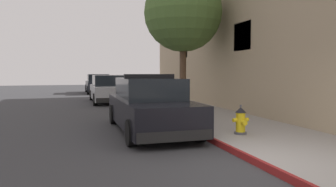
% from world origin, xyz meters
% --- Properties ---
extents(ground_plane, '(29.15, 60.00, 0.20)m').
position_xyz_m(ground_plane, '(-4.45, 10.00, -0.10)').
color(ground_plane, '#353538').
extents(sidewalk_pavement, '(3.09, 60.00, 0.14)m').
position_xyz_m(sidewalk_pavement, '(1.55, 10.00, 0.07)').
color(sidewalk_pavement, gray).
rests_on(sidewalk_pavement, ground).
extents(curb_painted_edge, '(0.08, 60.00, 0.14)m').
position_xyz_m(curb_painted_edge, '(-0.04, 10.00, 0.07)').
color(curb_painted_edge, maroon).
rests_on(curb_painted_edge, ground).
extents(storefront_building, '(5.72, 24.80, 6.07)m').
position_xyz_m(storefront_building, '(5.83, 6.35, 3.04)').
color(storefront_building, tan).
rests_on(storefront_building, ground).
extents(police_cruiser, '(1.94, 4.84, 1.68)m').
position_xyz_m(police_cruiser, '(-1.13, 4.19, 0.74)').
color(police_cruiser, black).
rests_on(police_cruiser, ground).
extents(parked_car_silver_ahead, '(1.94, 4.84, 1.56)m').
position_xyz_m(parked_car_silver_ahead, '(-1.32, 13.74, 0.74)').
color(parked_car_silver_ahead, '#B2B5BA').
rests_on(parked_car_silver_ahead, ground).
extents(parked_car_dark_far, '(1.94, 4.84, 1.56)m').
position_xyz_m(parked_car_dark_far, '(-1.27, 22.21, 0.74)').
color(parked_car_dark_far, black).
rests_on(parked_car_dark_far, ground).
extents(fire_hydrant, '(0.44, 0.40, 0.76)m').
position_xyz_m(fire_hydrant, '(0.85, 2.41, 0.49)').
color(fire_hydrant, '#4C4C51').
rests_on(fire_hydrant, sidewalk_pavement).
extents(street_tree, '(3.31, 3.31, 5.77)m').
position_xyz_m(street_tree, '(1.25, 8.08, 4.23)').
color(street_tree, brown).
rests_on(street_tree, sidewalk_pavement).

